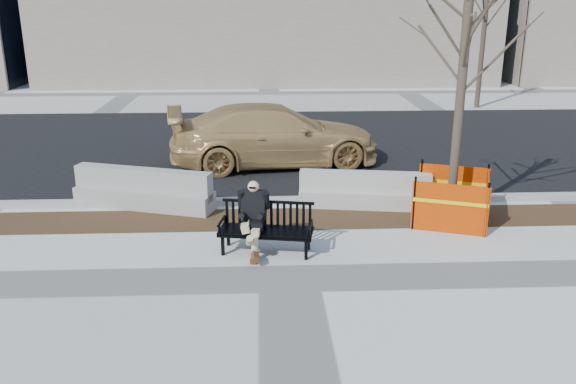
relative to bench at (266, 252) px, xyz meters
name	(u,v)px	position (x,y,z in m)	size (l,w,h in m)	color
ground	(289,278)	(0.34, -1.02, 0.00)	(120.00, 120.00, 0.00)	beige
mulch_strip	(283,219)	(0.34, 1.58, 0.00)	(40.00, 1.20, 0.02)	#47301C
asphalt_street	(275,145)	(0.34, 7.78, 0.00)	(60.00, 10.40, 0.01)	black
curb	(281,201)	(0.34, 2.53, 0.06)	(60.00, 0.25, 0.12)	#9E9B93
bench	(266,252)	(0.00, 0.00, 0.00)	(1.62, 0.58, 0.86)	black
seated_man	(254,250)	(-0.22, 0.08, 0.00)	(0.53, 0.88, 1.23)	black
tree_fence	(449,221)	(3.58, 1.33, 0.00)	(2.06, 2.06, 5.15)	#EE4300
sedan	(275,164)	(0.28, 5.64, 0.00)	(2.17, 5.35, 1.55)	tan
jersey_barrier_left	(145,208)	(-2.49, 2.39, 0.00)	(2.95, 0.59, 0.84)	gray
jersey_barrier_right	(364,207)	(2.05, 2.22, 0.00)	(2.68, 0.54, 0.77)	#ADAAA2
far_tree_right	(476,107)	(8.38, 13.58, 0.00)	(2.11, 2.11, 5.69)	#45372C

